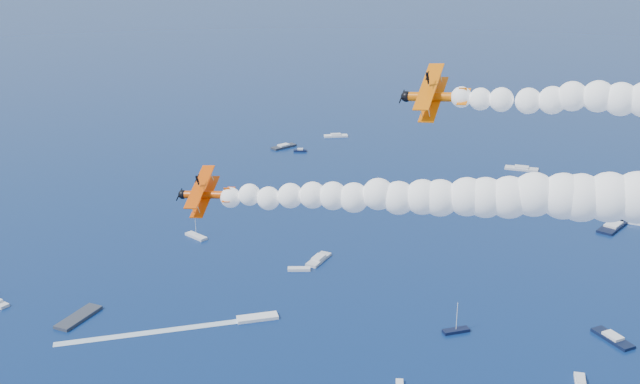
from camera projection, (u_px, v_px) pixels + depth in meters
The scene contains 5 objects.
biplane_lead at pixel (436, 97), 95.43m from camera, with size 8.43×9.45×5.69m, color #E76304, non-canonical shape.
biplane_trail at pixel (206, 195), 97.02m from camera, with size 7.17×8.05×4.85m, color #E04804, non-canonical shape.
smoke_trail_trail at pixel (419, 196), 90.76m from camera, with size 50.47×19.75×9.76m, color white, non-canonical shape.
spectator_boats at pixel (512, 269), 193.07m from camera, with size 203.46×168.96×0.70m.
boat_wakes at pixel (562, 363), 153.07m from camera, with size 181.24×95.35×0.04m.
Camera 1 is at (45.68, -61.27, 82.83)m, focal length 43.84 mm.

